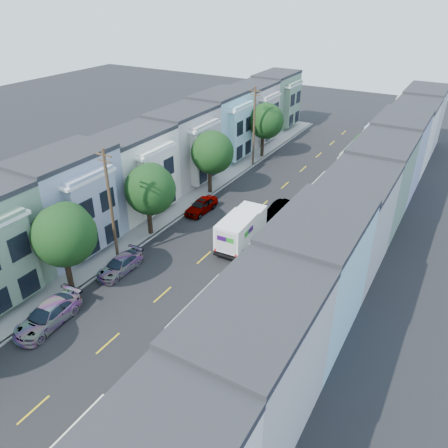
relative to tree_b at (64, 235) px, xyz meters
name	(u,v)px	position (x,y,z in m)	size (l,w,h in m)	color
ground	(163,295)	(6.30, 2.98, -5.01)	(160.00, 160.00, 0.00)	black
road_slab	(251,216)	(6.30, 17.98, -5.00)	(12.00, 70.00, 0.02)	black
curb_left	(201,202)	(0.25, 17.98, -4.94)	(0.30, 70.00, 0.15)	gray
curb_right	(306,230)	(12.35, 17.98, -4.94)	(0.30, 70.00, 0.15)	gray
sidewalk_left	(191,200)	(-1.05, 17.98, -4.94)	(2.60, 70.00, 0.15)	gray
sidewalk_right	(319,233)	(13.65, 17.98, -4.94)	(2.60, 70.00, 0.15)	gray
centerline	(251,216)	(6.30, 17.98, -5.01)	(0.12, 70.00, 0.01)	gold
townhouse_row_left	(164,193)	(-4.85, 17.98, -5.01)	(5.00, 70.00, 8.50)	#B6AFA5
townhouse_row_right	(358,244)	(17.45, 17.98, -5.01)	(5.00, 70.00, 8.50)	#B6AFA5
tree_b	(64,235)	(0.00, 0.00, 0.00)	(4.70, 4.70, 7.38)	black
tree_c	(149,189)	(0.00, 9.90, -0.25)	(4.66, 4.66, 7.11)	black
tree_d	(212,153)	(0.00, 20.70, -0.10)	(4.70, 4.70, 7.28)	black
tree_e	(265,121)	(0.00, 34.35, 0.05)	(4.70, 4.70, 7.44)	black
tree_far_r	(363,147)	(13.20, 33.74, -1.10)	(3.10, 3.10, 5.51)	black
utility_pole_near	(111,207)	(0.00, 4.98, 0.14)	(1.60, 0.26, 10.00)	#42301E
utility_pole_far	(254,127)	(0.00, 30.98, 0.14)	(1.60, 0.26, 10.00)	#42301E
fedex_truck	(241,228)	(8.01, 12.62, -3.33)	(2.41, 6.27, 3.01)	white
lead_sedan	(279,210)	(8.89, 19.35, -4.28)	(1.54, 4.37, 1.46)	black
parked_left_b	(48,315)	(1.40, -3.65, -4.24)	(2.16, 5.13, 1.54)	black
parked_left_c	(120,265)	(1.40, 3.75, -4.36)	(1.82, 4.33, 1.30)	gray
parked_left_d	(201,206)	(1.40, 16.22, -4.27)	(1.74, 4.55, 1.48)	#3D090A
parked_right_a	(150,383)	(11.20, -4.66, -4.32)	(2.29, 4.97, 1.38)	#525A5E
parked_right_b	(190,337)	(11.20, -0.40, -4.25)	(1.79, 4.67, 1.51)	white
parked_right_c	(304,213)	(11.20, 20.18, -4.38)	(1.49, 3.89, 1.26)	black
parked_right_d	(340,173)	(11.20, 32.43, -4.35)	(1.86, 4.42, 1.33)	#07163B
motorcycle	(126,426)	(11.74, -7.40, -4.57)	(0.29, 2.08, 0.83)	black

